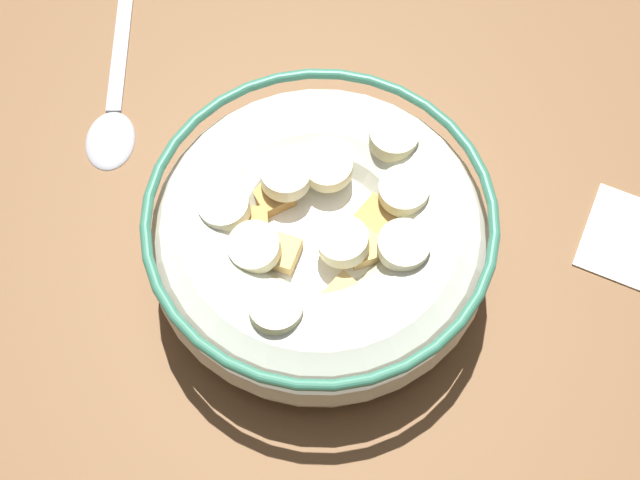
% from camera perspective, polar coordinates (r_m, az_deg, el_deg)
% --- Properties ---
extents(ground_plane, '(1.35, 1.35, 0.02)m').
position_cam_1_polar(ground_plane, '(0.51, 0.00, -1.94)').
color(ground_plane, brown).
extents(cereal_bowl, '(0.19, 0.19, 0.07)m').
position_cam_1_polar(cereal_bowl, '(0.47, -0.01, 0.23)').
color(cereal_bowl, beige).
rests_on(cereal_bowl, ground_plane).
extents(spoon, '(0.13, 0.11, 0.01)m').
position_cam_1_polar(spoon, '(0.56, -13.87, 8.27)').
color(spoon, '#A5A5AD').
rests_on(spoon, ground_plane).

